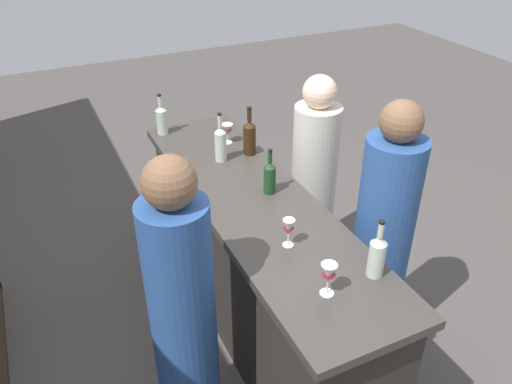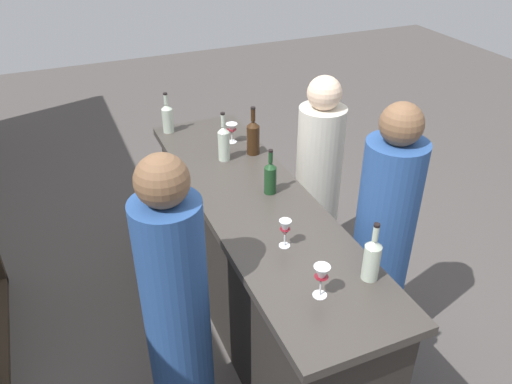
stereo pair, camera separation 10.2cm
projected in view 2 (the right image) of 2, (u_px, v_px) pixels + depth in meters
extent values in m
plane|color=#4C4744|center=(256.00, 321.00, 3.41)|extent=(12.00, 12.00, 0.00)
cube|color=#2A2723|center=(256.00, 268.00, 3.17)|extent=(2.27, 0.54, 0.91)
cube|color=#3D3833|center=(256.00, 203.00, 2.92)|extent=(2.35, 0.62, 0.05)
cylinder|color=#B7C6B2|center=(371.00, 262.00, 2.30)|extent=(0.08, 0.08, 0.18)
cone|color=#B7C6B2|center=(374.00, 243.00, 2.24)|extent=(0.08, 0.08, 0.03)
cylinder|color=#B7C6B2|center=(376.00, 233.00, 2.21)|extent=(0.03, 0.03, 0.07)
cylinder|color=black|center=(377.00, 225.00, 2.19)|extent=(0.03, 0.03, 0.01)
cylinder|color=#193D1E|center=(270.00, 180.00, 2.93)|extent=(0.07, 0.07, 0.16)
cone|color=#193D1E|center=(270.00, 165.00, 2.87)|extent=(0.07, 0.07, 0.03)
cylinder|color=#193D1E|center=(271.00, 157.00, 2.85)|extent=(0.02, 0.02, 0.07)
cylinder|color=black|center=(271.00, 151.00, 2.83)|extent=(0.03, 0.03, 0.01)
cylinder|color=#B7C6B2|center=(224.00, 146.00, 3.26)|extent=(0.07, 0.07, 0.19)
cone|color=#B7C6B2|center=(224.00, 129.00, 3.20)|extent=(0.07, 0.07, 0.04)
cylinder|color=#B7C6B2|center=(223.00, 120.00, 3.17)|extent=(0.03, 0.03, 0.08)
cylinder|color=black|center=(223.00, 113.00, 3.14)|extent=(0.03, 0.03, 0.01)
cylinder|color=#331E0F|center=(253.00, 140.00, 3.33)|extent=(0.08, 0.08, 0.19)
cone|color=#331E0F|center=(253.00, 124.00, 3.27)|extent=(0.08, 0.08, 0.04)
cylinder|color=#331E0F|center=(253.00, 115.00, 3.24)|extent=(0.03, 0.03, 0.08)
cylinder|color=black|center=(253.00, 108.00, 3.21)|extent=(0.03, 0.03, 0.01)
cylinder|color=#B7C6B2|center=(168.00, 120.00, 3.62)|extent=(0.08, 0.08, 0.17)
cone|color=#B7C6B2|center=(166.00, 107.00, 3.57)|extent=(0.08, 0.08, 0.03)
cylinder|color=#B7C6B2|center=(166.00, 100.00, 3.54)|extent=(0.03, 0.03, 0.07)
cylinder|color=black|center=(165.00, 94.00, 3.52)|extent=(0.03, 0.03, 0.01)
cylinder|color=white|center=(232.00, 142.00, 3.52)|extent=(0.07, 0.07, 0.00)
cylinder|color=white|center=(232.00, 137.00, 3.50)|extent=(0.01, 0.01, 0.06)
cone|color=white|center=(232.00, 129.00, 3.47)|extent=(0.08, 0.08, 0.07)
cone|color=maroon|center=(232.00, 131.00, 3.48)|extent=(0.07, 0.07, 0.03)
cylinder|color=white|center=(284.00, 246.00, 2.54)|extent=(0.06, 0.06, 0.00)
cylinder|color=white|center=(285.00, 240.00, 2.52)|extent=(0.01, 0.01, 0.06)
cone|color=white|center=(285.00, 228.00, 2.48)|extent=(0.06, 0.06, 0.09)
cone|color=maroon|center=(285.00, 232.00, 2.50)|extent=(0.05, 0.05, 0.04)
cylinder|color=white|center=(320.00, 295.00, 2.24)|extent=(0.06, 0.06, 0.00)
cylinder|color=white|center=(320.00, 288.00, 2.22)|extent=(0.01, 0.01, 0.07)
cone|color=white|center=(322.00, 274.00, 2.18)|extent=(0.07, 0.07, 0.09)
cone|color=maroon|center=(321.00, 279.00, 2.19)|extent=(0.06, 0.06, 0.03)
cylinder|color=#284C8C|center=(380.00, 254.00, 2.89)|extent=(0.41, 0.41, 1.40)
sphere|color=brown|center=(402.00, 124.00, 2.47)|extent=(0.22, 0.22, 0.22)
cylinder|color=beige|center=(317.00, 190.00, 3.64)|extent=(0.38, 0.38, 1.24)
sphere|color=beige|center=(324.00, 93.00, 3.26)|extent=(0.23, 0.23, 0.23)
cylinder|color=#284C8C|center=(178.00, 327.00, 2.43)|extent=(0.34, 0.34, 1.41)
sphere|color=brown|center=(162.00, 181.00, 2.00)|extent=(0.23, 0.23, 0.23)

